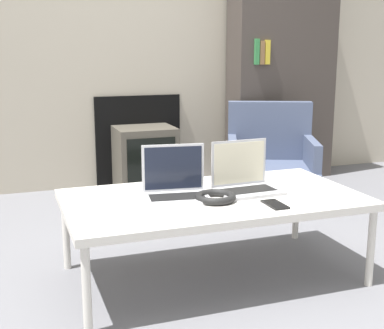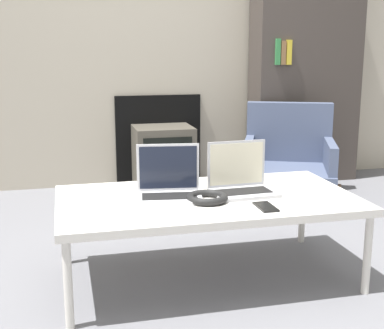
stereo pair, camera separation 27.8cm
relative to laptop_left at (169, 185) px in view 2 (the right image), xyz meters
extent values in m
plane|color=slate|center=(0.18, -0.21, -0.46)|extent=(14.00, 14.00, 0.00)
cube|color=#B7AD99|center=(0.18, 1.91, 0.84)|extent=(7.00, 0.06, 2.60)
cube|color=black|center=(0.28, 1.87, -0.11)|extent=(0.70, 0.03, 0.72)
cube|color=silver|center=(0.18, -0.03, -0.07)|extent=(1.39, 0.76, 0.04)
cylinder|color=silver|center=(-0.48, -0.37, -0.28)|extent=(0.04, 0.04, 0.37)
cylinder|color=silver|center=(0.83, -0.37, -0.28)|extent=(0.04, 0.04, 0.37)
cylinder|color=silver|center=(-0.48, 0.30, -0.28)|extent=(0.04, 0.04, 0.37)
cylinder|color=silver|center=(0.83, 0.30, -0.28)|extent=(0.04, 0.04, 0.37)
cube|color=silver|center=(-0.01, -0.04, -0.05)|extent=(0.33, 0.26, 0.02)
cube|color=black|center=(-0.01, -0.04, -0.04)|extent=(0.27, 0.15, 0.00)
cube|color=silver|center=(0.01, 0.06, 0.07)|extent=(0.30, 0.05, 0.23)
cube|color=black|center=(0.01, 0.06, 0.07)|extent=(0.27, 0.04, 0.20)
cube|color=#B2B2B7|center=(0.36, -0.04, -0.05)|extent=(0.31, 0.23, 0.02)
cube|color=black|center=(0.36, -0.04, -0.04)|extent=(0.26, 0.13, 0.00)
cube|color=#B2B2B7|center=(0.35, 0.06, 0.07)|extent=(0.30, 0.02, 0.23)
cube|color=beige|center=(0.35, 0.06, 0.07)|extent=(0.27, 0.02, 0.20)
torus|color=black|center=(0.16, -0.11, -0.04)|extent=(0.19, 0.19, 0.04)
cube|color=black|center=(0.38, -0.27, -0.05)|extent=(0.07, 0.15, 0.01)
cube|color=#4C473D|center=(0.28, 1.67, -0.22)|extent=(0.45, 0.38, 0.49)
cube|color=black|center=(0.28, 1.47, -0.22)|extent=(0.37, 0.01, 0.39)
cube|color=#47516B|center=(1.12, 1.17, -0.27)|extent=(0.83, 0.82, 0.08)
cube|color=#47516B|center=(1.22, 1.40, -0.01)|extent=(0.63, 0.34, 0.45)
cube|color=#47516B|center=(0.85, 1.28, -0.13)|extent=(0.27, 0.54, 0.20)
cube|color=#47516B|center=(1.39, 1.05, -0.13)|extent=(0.27, 0.54, 0.20)
cylinder|color=#4C3828|center=(0.85, 0.91, -0.39)|extent=(0.04, 0.04, 0.15)
cylinder|color=#4C3828|center=(1.40, 0.91, -0.39)|extent=(0.04, 0.04, 0.15)
cylinder|color=#4C3828|center=(0.85, 1.42, -0.39)|extent=(0.04, 0.04, 0.15)
cylinder|color=#4C3828|center=(1.40, 1.42, -0.39)|extent=(0.04, 0.04, 0.15)
cube|color=#3F3833|center=(1.48, 1.71, 0.41)|extent=(0.88, 0.30, 1.75)
cube|color=#337F42|center=(1.17, 1.55, 0.60)|extent=(0.04, 0.02, 0.20)
cube|color=brown|center=(1.21, 1.55, 0.59)|extent=(0.04, 0.02, 0.18)
cube|color=gold|center=(1.26, 1.55, 0.59)|extent=(0.04, 0.02, 0.19)
camera|label=1|loc=(-0.73, -2.30, 0.64)|focal=50.00mm
camera|label=2|loc=(-0.47, -2.38, 0.64)|focal=50.00mm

